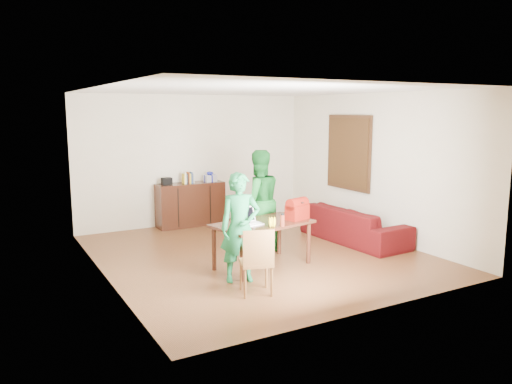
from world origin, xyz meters
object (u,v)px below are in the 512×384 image
chair (256,274)px  person_near (240,228)px  table (262,228)px  laptop (250,222)px  red_bag (297,211)px  bottle (282,220)px  sofa (354,224)px  person_far (258,201)px

chair → person_near: (0.05, 0.55, 0.51)m
table → person_near: (-0.59, -0.41, 0.16)m
laptop → red_bag: (0.82, -0.03, 0.09)m
red_bag → laptop: bearing=161.6°
bottle → sofa: bearing=22.9°
chair → laptop: laptop is taller
person_far → laptop: (-0.62, -0.86, -0.12)m
table → chair: 1.20m
laptop → sofa: laptop is taller
bottle → red_bag: 0.57m
table → person_far: person_far is taller
person_far → sofa: bearing=179.1°
table → laptop: size_ratio=4.44×
person_near → red_bag: (1.17, 0.33, 0.06)m
bottle → sofa: size_ratio=0.09×
person_near → person_far: person_far is taller
table → person_far: bearing=53.7°
bottle → chair: bearing=-143.3°
laptop → bottle: bearing=-49.9°
chair → person_near: size_ratio=0.58×
table → person_near: size_ratio=1.05×
person_near → red_bag: 1.22m
bottle → red_bag: bearing=34.0°
chair → red_bag: (1.22, 0.88, 0.57)m
table → bottle: bearing=-85.9°
bottle → laptop: bearing=134.3°
person_near → bottle: 0.70m
table → bottle: 0.45m
red_bag → sofa: size_ratio=0.17×
person_near → red_bag: size_ratio=4.27×
table → person_far: size_ratio=0.94×
chair → person_far: size_ratio=0.52×
person_far → red_bag: bearing=111.2°
red_bag → person_near: bearing=179.6°
person_far → bottle: person_far is taller
chair → laptop: (0.41, 0.91, 0.48)m
chair → bottle: 1.08m
person_far → laptop: bearing=63.0°
laptop → red_bag: bearing=-6.5°
person_far → table: bearing=73.5°
chair → sofa: bearing=45.1°
person_near → person_far: size_ratio=0.89×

